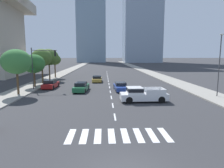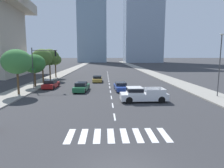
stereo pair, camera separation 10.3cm
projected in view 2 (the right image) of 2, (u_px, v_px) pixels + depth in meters
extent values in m
cube|color=gray|center=(176.00, 82.00, 38.73)|extent=(4.00, 260.00, 0.15)
cube|color=gray|center=(41.00, 83.00, 37.77)|extent=(4.00, 260.00, 0.15)
cube|color=silver|center=(70.00, 136.00, 13.05)|extent=(0.45, 2.47, 0.01)
cube|color=silver|center=(84.00, 136.00, 13.09)|extent=(0.45, 2.47, 0.01)
cube|color=silver|center=(97.00, 136.00, 13.12)|extent=(0.45, 2.47, 0.01)
cube|color=silver|center=(111.00, 135.00, 13.15)|extent=(0.45, 2.47, 0.01)
cube|color=silver|center=(124.00, 135.00, 13.18)|extent=(0.45, 2.47, 0.01)
cube|color=silver|center=(138.00, 135.00, 13.22)|extent=(0.45, 2.47, 0.01)
cube|color=silver|center=(151.00, 135.00, 13.25)|extent=(0.45, 2.47, 0.01)
cube|color=silver|center=(164.00, 135.00, 13.28)|extent=(0.45, 2.47, 0.01)
cube|color=silver|center=(115.00, 117.00, 17.12)|extent=(0.14, 2.00, 0.01)
cube|color=silver|center=(113.00, 105.00, 21.08)|extent=(0.14, 2.00, 0.01)
cube|color=silver|center=(111.00, 97.00, 25.04)|extent=(0.14, 2.00, 0.01)
cube|color=silver|center=(110.00, 92.00, 28.99)|extent=(0.14, 2.00, 0.01)
cube|color=silver|center=(110.00, 87.00, 32.95)|extent=(0.14, 2.00, 0.01)
cube|color=silver|center=(109.00, 84.00, 36.90)|extent=(0.14, 2.00, 0.01)
cube|color=silver|center=(109.00, 81.00, 40.86)|extent=(0.14, 2.00, 0.01)
cube|color=silver|center=(108.00, 79.00, 44.82)|extent=(0.14, 2.00, 0.01)
cube|color=silver|center=(108.00, 77.00, 48.77)|extent=(0.14, 2.00, 0.01)
cube|color=silver|center=(108.00, 75.00, 52.73)|extent=(0.14, 2.00, 0.01)
cube|color=silver|center=(108.00, 74.00, 56.68)|extent=(0.14, 2.00, 0.01)
cube|color=silver|center=(107.00, 73.00, 60.64)|extent=(0.14, 2.00, 0.01)
cube|color=silver|center=(107.00, 72.00, 64.60)|extent=(0.14, 2.00, 0.01)
cube|color=silver|center=(144.00, 96.00, 22.76)|extent=(5.38, 2.19, 0.75)
cube|color=silver|center=(135.00, 90.00, 22.58)|extent=(1.75, 1.93, 0.70)
cube|color=black|center=(135.00, 90.00, 22.57)|extent=(1.77, 1.97, 0.39)
cube|color=silver|center=(156.00, 92.00, 21.76)|extent=(2.24, 0.14, 0.55)
cube|color=silver|center=(152.00, 89.00, 23.71)|extent=(2.24, 0.14, 0.55)
cube|color=silver|center=(163.00, 91.00, 22.81)|extent=(0.13, 1.97, 0.55)
cylinder|color=black|center=(129.00, 100.00, 21.76)|extent=(0.77, 0.28, 0.76)
cylinder|color=black|center=(127.00, 97.00, 23.58)|extent=(0.77, 0.28, 0.76)
cylinder|color=black|center=(162.00, 100.00, 21.99)|extent=(0.77, 0.28, 0.76)
cylinder|color=black|center=(157.00, 96.00, 23.81)|extent=(0.77, 0.28, 0.76)
cube|color=#1E6038|center=(82.00, 88.00, 29.43)|extent=(2.08, 4.88, 0.67)
cube|color=black|center=(81.00, 84.00, 29.11)|extent=(1.67, 2.25, 0.52)
cylinder|color=black|center=(79.00, 87.00, 31.09)|extent=(0.27, 0.66, 0.64)
cylinder|color=black|center=(88.00, 87.00, 31.03)|extent=(0.27, 0.66, 0.64)
cylinder|color=black|center=(74.00, 91.00, 27.89)|extent=(0.27, 0.66, 0.64)
cylinder|color=black|center=(85.00, 91.00, 27.83)|extent=(0.27, 0.66, 0.64)
cube|color=maroon|center=(51.00, 85.00, 32.18)|extent=(1.93, 4.36, 0.67)
cube|color=black|center=(50.00, 81.00, 31.88)|extent=(1.62, 1.99, 0.53)
cylinder|color=black|center=(49.00, 85.00, 33.65)|extent=(0.25, 0.65, 0.64)
cylinder|color=black|center=(58.00, 85.00, 33.65)|extent=(0.25, 0.65, 0.64)
cylinder|color=black|center=(43.00, 87.00, 30.77)|extent=(0.25, 0.65, 0.64)
cylinder|color=black|center=(53.00, 87.00, 30.76)|extent=(0.25, 0.65, 0.64)
cube|color=#B28E38|center=(97.00, 80.00, 39.74)|extent=(1.86, 4.40, 0.57)
cube|color=black|center=(97.00, 77.00, 39.45)|extent=(1.62, 1.98, 0.48)
cylinder|color=black|center=(94.00, 79.00, 41.19)|extent=(0.23, 0.64, 0.64)
cylinder|color=black|center=(102.00, 79.00, 41.27)|extent=(0.23, 0.64, 0.64)
cylinder|color=black|center=(93.00, 81.00, 38.25)|extent=(0.23, 0.64, 0.64)
cylinder|color=black|center=(101.00, 81.00, 38.32)|extent=(0.23, 0.64, 0.64)
cube|color=navy|center=(121.00, 87.00, 29.91)|extent=(1.99, 4.80, 0.60)
cube|color=black|center=(121.00, 84.00, 30.07)|extent=(1.65, 2.20, 0.46)
cylinder|color=black|center=(128.00, 90.00, 28.42)|extent=(0.25, 0.65, 0.64)
cylinder|color=black|center=(117.00, 90.00, 28.28)|extent=(0.25, 0.65, 0.64)
cylinder|color=black|center=(125.00, 87.00, 31.58)|extent=(0.25, 0.65, 0.64)
cylinder|color=black|center=(115.00, 87.00, 31.45)|extent=(0.25, 0.65, 0.64)
cylinder|color=#333335|center=(33.00, 68.00, 30.45)|extent=(0.14, 0.14, 6.27)
cylinder|color=#333335|center=(44.00, 50.00, 30.13)|extent=(3.79, 0.10, 0.10)
cube|color=black|center=(55.00, 53.00, 30.25)|extent=(0.20, 0.28, 0.90)
sphere|color=red|center=(55.00, 51.00, 30.21)|extent=(0.18, 0.18, 0.18)
sphere|color=orange|center=(55.00, 53.00, 30.25)|extent=(0.18, 0.18, 0.18)
sphere|color=green|center=(56.00, 55.00, 30.30)|extent=(0.18, 0.18, 0.18)
cube|color=#19662D|center=(33.00, 69.00, 30.47)|extent=(0.60, 0.04, 0.18)
cylinder|color=#3F3F42|center=(220.00, 66.00, 24.51)|extent=(0.12, 0.12, 7.52)
ellipsoid|color=beige|center=(222.00, 34.00, 23.96)|extent=(0.50, 0.24, 0.20)
cylinder|color=#4C3823|center=(18.00, 84.00, 26.20)|extent=(0.28, 0.28, 2.79)
ellipsoid|color=#387538|center=(17.00, 62.00, 25.78)|extent=(3.79, 3.79, 3.22)
cylinder|color=#4C3823|center=(35.00, 80.00, 32.53)|extent=(0.28, 0.28, 2.33)
ellipsoid|color=#2D662D|center=(34.00, 64.00, 32.15)|extent=(3.58, 3.58, 3.05)
cylinder|color=#4C3823|center=(43.00, 74.00, 36.73)|extent=(0.28, 0.28, 3.19)
ellipsoid|color=#426028|center=(42.00, 58.00, 36.28)|extent=(3.75, 3.75, 3.18)
cylinder|color=#4C3823|center=(50.00, 72.00, 41.51)|extent=(0.28, 0.28, 3.16)
ellipsoid|color=#426028|center=(49.00, 57.00, 41.06)|extent=(3.95, 3.95, 3.36)
cylinder|color=#4C3823|center=(56.00, 71.00, 46.28)|extent=(0.28, 0.28, 2.99)
ellipsoid|color=#426028|center=(55.00, 60.00, 45.91)|extent=(2.82, 2.82, 2.40)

